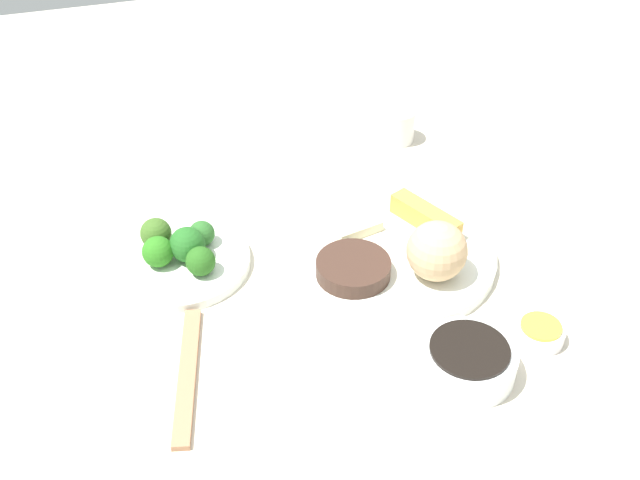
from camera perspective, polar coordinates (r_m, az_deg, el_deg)
name	(u,v)px	position (r m, az deg, el deg)	size (l,w,h in m)	color
tabletop	(353,275)	(1.04, 2.49, -2.71)	(2.20, 2.20, 0.02)	beige
main_plate	(390,253)	(1.05, 5.34, -1.02)	(0.29, 0.29, 0.02)	white
rice_scoop	(437,251)	(0.98, 8.87, -0.83)	(0.08, 0.08, 0.08)	tan
spring_roll	(425,217)	(1.08, 8.02, 1.75)	(0.11, 0.03, 0.03)	gold
crab_rangoon_wonton	(350,221)	(1.08, 2.30, 1.43)	(0.07, 0.07, 0.02)	beige
stir_fry_heap	(353,268)	(0.99, 2.54, -2.15)	(0.10, 0.10, 0.02)	#3E291F
broccoli_plate	(180,262)	(1.05, -10.57, -1.64)	(0.19, 0.19, 0.01)	white
broccoli_floret_0	(187,244)	(1.03, -10.05, -0.34)	(0.05, 0.05, 0.05)	#226121
broccoli_floret_1	(156,233)	(1.06, -12.37, 0.50)	(0.04, 0.04, 0.04)	#3B6122
broccoli_floret_2	(201,261)	(1.00, -9.07, -1.60)	(0.04, 0.04, 0.04)	#265D1B
broccoli_floret_4	(158,252)	(1.03, -12.23, -0.87)	(0.04, 0.04, 0.04)	#2A721C
broccoli_floret_5	(202,234)	(1.05, -8.98, 0.49)	(0.04, 0.04, 0.04)	#2B6327
soy_sauce_bowl	(468,362)	(0.90, 11.15, -9.05)	(0.11, 0.11, 0.04)	white
soy_sauce_bowl_liquid	(470,349)	(0.88, 11.32, -8.13)	(0.09, 0.09, 0.00)	black
sauce_ramekin_hot_mustard	(539,333)	(0.96, 16.34, -6.83)	(0.06, 0.06, 0.02)	white
sauce_ramekin_hot_mustard_liquid	(541,326)	(0.96, 16.47, -6.32)	(0.05, 0.05, 0.00)	yellow
teacup	(397,126)	(1.30, 5.88, 8.64)	(0.06, 0.06, 0.06)	white
chopsticks_pair	(187,374)	(0.90, -10.05, -10.00)	(0.21, 0.02, 0.01)	#AB7653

